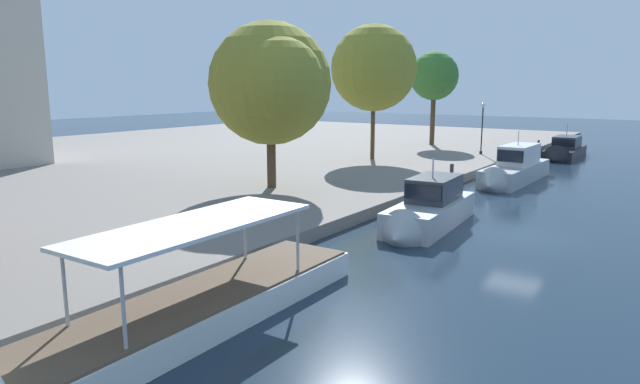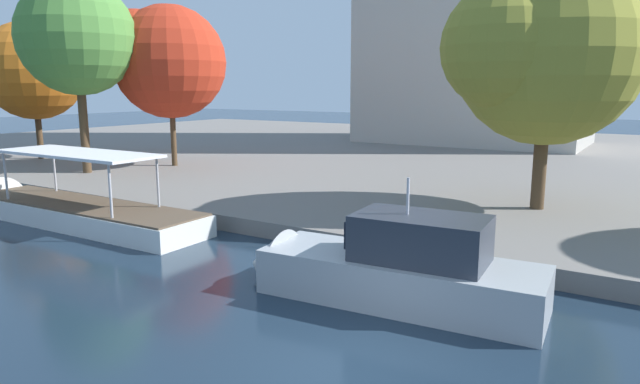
# 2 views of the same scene
# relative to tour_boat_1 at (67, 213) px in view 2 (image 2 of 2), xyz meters

# --- Properties ---
(ground_plane) EXTENTS (220.00, 220.00, 0.00)m
(ground_plane) POSITION_rel_tour_boat_1_xyz_m (17.08, -5.06, -0.38)
(ground_plane) COLOR #192838
(dock_promenade) EXTENTS (120.00, 55.00, 0.66)m
(dock_promenade) POSITION_rel_tour_boat_1_xyz_m (17.08, 29.90, -0.05)
(dock_promenade) COLOR slate
(dock_promenade) RESTS_ON ground_plane
(tour_boat_1) EXTENTS (14.06, 3.13, 4.26)m
(tour_boat_1) POSITION_rel_tour_boat_1_xyz_m (0.00, 0.00, 0.00)
(tour_boat_1) COLOR silver
(tour_boat_1) RESTS_ON ground_plane
(motor_yacht_2) EXTENTS (8.93, 3.14, 4.30)m
(motor_yacht_2) POSITION_rel_tour_boat_1_xyz_m (15.94, -0.89, 0.32)
(motor_yacht_2) COLOR #9EA3A8
(motor_yacht_2) RESTS_ON ground_plane
(tree_0) EXTENTS (7.36, 7.36, 10.54)m
(tree_0) POSITION_rel_tour_boat_1_xyz_m (-6.25, 11.87, 7.38)
(tree_0) COLOR #4C3823
(tree_0) RESTS_ON dock_promenade
(tree_1) EXTENTS (7.22, 7.09, 9.98)m
(tree_1) POSITION_rel_tour_boat_1_xyz_m (-17.38, 9.39, 6.88)
(tree_1) COLOR #4C3823
(tree_1) RESTS_ON dock_promenade
(tree_2) EXTENTS (6.90, 6.90, 11.62)m
(tree_2) POSITION_rel_tour_boat_1_xyz_m (-8.28, 6.74, 8.42)
(tree_2) COLOR #4C3823
(tree_2) RESTS_ON dock_promenade
(tree_4) EXTENTS (7.72, 8.27, 10.47)m
(tree_4) POSITION_rel_tour_boat_1_xyz_m (17.36, 10.24, 6.99)
(tree_4) COLOR #4C3823
(tree_4) RESTS_ON dock_promenade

